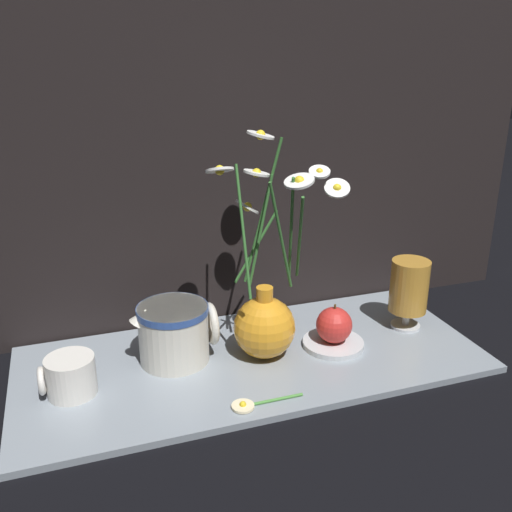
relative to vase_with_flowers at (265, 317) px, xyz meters
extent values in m
plane|color=black|center=(-0.02, 0.00, -0.09)|extent=(6.00, 6.00, 0.00)
cube|color=gray|center=(-0.02, 0.00, -0.08)|extent=(0.82, 0.35, 0.01)
cube|color=black|center=(-0.02, 0.19, 0.46)|extent=(1.32, 0.02, 1.10)
sphere|color=orange|center=(0.00, 0.00, -0.02)|extent=(0.11, 0.11, 0.11)
cylinder|color=orange|center=(0.00, 0.00, 0.04)|extent=(0.03, 0.03, 0.04)
cylinder|color=#336B2D|center=(-0.04, 0.00, 0.16)|extent=(0.01, 0.08, 0.21)
cylinder|color=white|center=(-0.08, 0.00, 0.27)|extent=(0.05, 0.04, 0.02)
sphere|color=yellow|center=(-0.08, 0.00, 0.27)|extent=(0.02, 0.02, 0.02)
cylinder|color=#336B2D|center=(0.00, 0.02, 0.15)|extent=(0.05, 0.01, 0.19)
cylinder|color=white|center=(0.00, 0.04, 0.25)|extent=(0.05, 0.05, 0.01)
sphere|color=yellow|center=(0.00, 0.04, 0.25)|extent=(0.02, 0.02, 0.02)
cylinder|color=#336B2D|center=(0.05, -0.02, 0.15)|extent=(0.05, 0.11, 0.18)
cylinder|color=white|center=(0.11, -0.04, 0.23)|extent=(0.05, 0.05, 0.03)
sphere|color=yellow|center=(0.11, -0.04, 0.23)|extent=(0.01, 0.01, 0.01)
cylinder|color=#336B2D|center=(0.00, 0.04, 0.12)|extent=(0.08, 0.01, 0.13)
cylinder|color=white|center=(-0.01, 0.08, 0.18)|extent=(0.04, 0.05, 0.03)
sphere|color=yellow|center=(-0.01, 0.08, 0.18)|extent=(0.02, 0.02, 0.02)
cylinder|color=#336B2D|center=(0.02, -0.03, 0.16)|extent=(0.06, 0.04, 0.20)
cylinder|color=white|center=(0.04, -0.05, 0.25)|extent=(0.07, 0.07, 0.02)
sphere|color=yellow|center=(0.04, -0.05, 0.25)|extent=(0.02, 0.02, 0.02)
cylinder|color=#336B2D|center=(0.01, 0.03, 0.18)|extent=(0.07, 0.02, 0.25)
cylinder|color=white|center=(0.01, 0.06, 0.31)|extent=(0.06, 0.06, 0.02)
sphere|color=yellow|center=(0.01, 0.06, 0.31)|extent=(0.02, 0.02, 0.02)
cylinder|color=#336B2D|center=(0.04, -0.02, 0.16)|extent=(0.04, 0.09, 0.20)
cylinder|color=white|center=(0.08, -0.03, 0.26)|extent=(0.04, 0.04, 0.02)
sphere|color=yellow|center=(0.08, -0.03, 0.26)|extent=(0.01, 0.01, 0.01)
cylinder|color=silver|center=(-0.33, -0.01, -0.04)|extent=(0.08, 0.08, 0.06)
torus|color=silver|center=(-0.38, -0.01, -0.04)|extent=(0.01, 0.05, 0.05)
cylinder|color=beige|center=(-0.16, 0.04, -0.02)|extent=(0.12, 0.12, 0.10)
cylinder|color=#2D4C93|center=(-0.16, 0.04, 0.02)|extent=(0.12, 0.12, 0.01)
torus|color=beige|center=(-0.09, 0.04, -0.02)|extent=(0.01, 0.08, 0.08)
cone|color=beige|center=(-0.21, 0.04, 0.02)|extent=(0.04, 0.03, 0.04)
cylinder|color=silver|center=(0.30, 0.01, -0.07)|extent=(0.06, 0.06, 0.01)
cylinder|color=silver|center=(0.30, 0.01, -0.05)|extent=(0.01, 0.01, 0.03)
cylinder|color=#B77F2D|center=(0.30, 0.01, 0.01)|extent=(0.07, 0.07, 0.10)
cylinder|color=silver|center=(0.13, -0.01, -0.07)|extent=(0.11, 0.11, 0.01)
sphere|color=red|center=(0.13, -0.01, -0.03)|extent=(0.07, 0.07, 0.07)
cylinder|color=#4C3819|center=(0.13, -0.01, 0.01)|extent=(0.00, 0.00, 0.01)
cylinder|color=#4C8E3D|center=(-0.04, -0.14, -0.07)|extent=(0.10, 0.01, 0.01)
cylinder|color=beige|center=(-0.09, -0.14, -0.07)|extent=(0.04, 0.04, 0.00)
sphere|color=yellow|center=(-0.09, -0.14, -0.07)|extent=(0.01, 0.01, 0.01)
camera|label=1|loc=(-0.31, -0.85, 0.45)|focal=40.00mm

